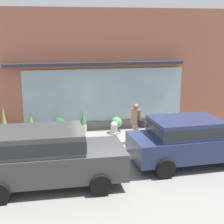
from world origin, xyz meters
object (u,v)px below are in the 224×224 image
potted_plant_by_entrance (59,126)px  potted_plant_window_center (83,121)px  potted_plant_corner_tall (116,124)px  potted_plant_window_right (4,123)px  potted_plant_near_hydrant (31,124)px  pedestrian_with_handbag (136,121)px  parked_car_dark_gray (46,155)px  fire_hydrant (114,132)px  parked_car_navy (189,139)px

potted_plant_by_entrance → potted_plant_window_center: potted_plant_window_center is taller
potted_plant_corner_tall → potted_plant_window_right: (-4.75, 0.24, 0.26)m
potted_plant_by_entrance → potted_plant_near_hydrant: bearing=160.1°
potted_plant_window_right → potted_plant_by_entrance: bearing=-5.8°
potted_plant_by_entrance → pedestrian_with_handbag: bearing=-27.6°
parked_car_dark_gray → potted_plant_window_right: size_ratio=3.21×
fire_hydrant → potted_plant_window_center: 1.82m
parked_car_navy → parked_car_dark_gray: bearing=-173.4°
fire_hydrant → parked_car_navy: size_ratio=0.21×
potted_plant_window_center → potted_plant_by_entrance: bearing=-167.2°
potted_plant_window_center → potted_plant_window_right: potted_plant_window_right is taller
potted_plant_by_entrance → potted_plant_window_right: bearing=174.2°
potted_plant_corner_tall → potted_plant_near_hydrant: (-3.65, 0.44, 0.09)m
pedestrian_with_handbag → potted_plant_near_hydrant: (-4.12, 1.96, -0.44)m
pedestrian_with_handbag → potted_plant_near_hydrant: 4.59m
fire_hydrant → potted_plant_window_right: size_ratio=0.63×
potted_plant_by_entrance → potted_plant_near_hydrant: potted_plant_near_hydrant is taller
potted_plant_near_hydrant → pedestrian_with_handbag: bearing=-25.5°
potted_plant_near_hydrant → parked_car_dark_gray: bearing=-83.2°
fire_hydrant → potted_plant_window_right: 4.63m
potted_plant_by_entrance → potted_plant_window_center: bearing=12.8°
parked_car_dark_gray → pedestrian_with_handbag: bearing=42.3°
fire_hydrant → parked_car_dark_gray: (-2.69, -3.45, 0.52)m
potted_plant_near_hydrant → potted_plant_by_entrance: bearing=-19.9°
potted_plant_corner_tall → fire_hydrant: bearing=-106.3°
potted_plant_corner_tall → potted_plant_window_center: 1.45m
potted_plant_corner_tall → parked_car_dark_gray: bearing=-123.1°
pedestrian_with_handbag → potted_plant_window_right: size_ratio=1.19×
parked_car_dark_gray → parked_car_navy: size_ratio=1.06×
parked_car_dark_gray → potted_plant_corner_tall: 5.60m
potted_plant_window_center → pedestrian_with_handbag: bearing=-43.2°
parked_car_navy → potted_plant_near_hydrant: parked_car_navy is taller
pedestrian_with_handbag → potted_plant_window_center: size_ratio=1.47×
potted_plant_corner_tall → potted_plant_window_right: bearing=177.1°
parked_car_navy → potted_plant_near_hydrant: bearing=138.1°
potted_plant_window_center → potted_plant_near_hydrant: size_ratio=1.08×
parked_car_dark_gray → potted_plant_near_hydrant: parked_car_dark_gray is taller
potted_plant_corner_tall → potted_plant_window_center: potted_plant_window_center is taller
pedestrian_with_handbag → potted_plant_window_right: pedestrian_with_handbag is taller
pedestrian_with_handbag → potted_plant_corner_tall: bearing=155.0°
parked_car_dark_gray → potted_plant_by_entrance: parked_car_dark_gray is taller
fire_hydrant → potted_plant_window_right: bearing=161.6°
fire_hydrant → pedestrian_with_handbag: (0.83, -0.31, 0.49)m
parked_car_navy → potted_plant_corner_tall: bearing=110.2°
fire_hydrant → potted_plant_by_entrance: fire_hydrant is taller
parked_car_navy → fire_hydrant: bearing=123.8°
parked_car_dark_gray → potted_plant_window_right: bearing=109.6°
parked_car_navy → potted_plant_window_center: bearing=123.8°
parked_car_dark_gray → potted_plant_corner_tall: bearing=57.4°
pedestrian_with_handbag → parked_car_dark_gray: parked_car_dark_gray is taller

